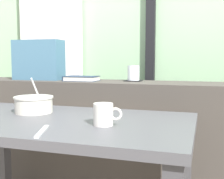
{
  "coord_description": "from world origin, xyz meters",
  "views": [
    {
      "loc": [
        0.49,
        -1.19,
        0.98
      ],
      "look_at": [
        0.01,
        0.36,
        0.81
      ],
      "focal_mm": 47.86,
      "sensor_mm": 36.0,
      "label": 1
    }
  ],
  "objects_px": {
    "fork_utensil": "(42,131)",
    "ceramic_mug": "(104,114)",
    "coaster_square": "(133,81)",
    "soup_bowl": "(34,104)",
    "juice_glass": "(133,74)",
    "throw_pillow": "(39,60)",
    "breakfast_table": "(60,147)",
    "closed_book": "(81,79)"
  },
  "relations": [
    {
      "from": "juice_glass",
      "to": "throw_pillow",
      "type": "relative_size",
      "value": 0.29
    },
    {
      "from": "soup_bowl",
      "to": "juice_glass",
      "type": "bearing_deg",
      "value": 59.18
    },
    {
      "from": "coaster_square",
      "to": "soup_bowl",
      "type": "relative_size",
      "value": 0.54
    },
    {
      "from": "closed_book",
      "to": "fork_utensil",
      "type": "bearing_deg",
      "value": -76.11
    },
    {
      "from": "breakfast_table",
      "to": "juice_glass",
      "type": "xyz_separation_m",
      "value": [
        0.16,
        0.68,
        0.28
      ]
    },
    {
      "from": "coaster_square",
      "to": "closed_book",
      "type": "bearing_deg",
      "value": -165.2
    },
    {
      "from": "soup_bowl",
      "to": "coaster_square",
      "type": "bearing_deg",
      "value": 59.18
    },
    {
      "from": "throw_pillow",
      "to": "coaster_square",
      "type": "bearing_deg",
      "value": 5.41
    },
    {
      "from": "coaster_square",
      "to": "ceramic_mug",
      "type": "distance_m",
      "value": 0.75
    },
    {
      "from": "juice_glass",
      "to": "closed_book",
      "type": "height_order",
      "value": "juice_glass"
    },
    {
      "from": "soup_bowl",
      "to": "ceramic_mug",
      "type": "relative_size",
      "value": 1.63
    },
    {
      "from": "breakfast_table",
      "to": "throw_pillow",
      "type": "height_order",
      "value": "throw_pillow"
    },
    {
      "from": "breakfast_table",
      "to": "juice_glass",
      "type": "distance_m",
      "value": 0.75
    },
    {
      "from": "breakfast_table",
      "to": "fork_utensil",
      "type": "distance_m",
      "value": 0.26
    },
    {
      "from": "breakfast_table",
      "to": "closed_book",
      "type": "height_order",
      "value": "closed_book"
    },
    {
      "from": "coaster_square",
      "to": "juice_glass",
      "type": "relative_size",
      "value": 1.09
    },
    {
      "from": "breakfast_table",
      "to": "ceramic_mug",
      "type": "xyz_separation_m",
      "value": [
        0.22,
        -0.06,
        0.16
      ]
    },
    {
      "from": "breakfast_table",
      "to": "soup_bowl",
      "type": "height_order",
      "value": "soup_bowl"
    },
    {
      "from": "coaster_square",
      "to": "soup_bowl",
      "type": "bearing_deg",
      "value": -120.82
    },
    {
      "from": "juice_glass",
      "to": "fork_utensil",
      "type": "relative_size",
      "value": 0.54
    },
    {
      "from": "soup_bowl",
      "to": "closed_book",
      "type": "bearing_deg",
      "value": 86.43
    },
    {
      "from": "throw_pillow",
      "to": "soup_bowl",
      "type": "relative_size",
      "value": 1.74
    },
    {
      "from": "breakfast_table",
      "to": "ceramic_mug",
      "type": "relative_size",
      "value": 9.8
    },
    {
      "from": "throw_pillow",
      "to": "ceramic_mug",
      "type": "height_order",
      "value": "throw_pillow"
    },
    {
      "from": "fork_utensil",
      "to": "ceramic_mug",
      "type": "bearing_deg",
      "value": 25.54
    },
    {
      "from": "breakfast_table",
      "to": "soup_bowl",
      "type": "xyz_separation_m",
      "value": [
        -0.19,
        0.1,
        0.16
      ]
    },
    {
      "from": "closed_book",
      "to": "fork_utensil",
      "type": "relative_size",
      "value": 1.2
    },
    {
      "from": "breakfast_table",
      "to": "closed_book",
      "type": "distance_m",
      "value": 0.67
    },
    {
      "from": "ceramic_mug",
      "to": "juice_glass",
      "type": "bearing_deg",
      "value": 94.6
    },
    {
      "from": "coaster_square",
      "to": "juice_glass",
      "type": "bearing_deg",
      "value": 0.0
    },
    {
      "from": "throw_pillow",
      "to": "breakfast_table",
      "type": "bearing_deg",
      "value": -52.89
    },
    {
      "from": "soup_bowl",
      "to": "ceramic_mug",
      "type": "bearing_deg",
      "value": -21.5
    },
    {
      "from": "closed_book",
      "to": "throw_pillow",
      "type": "distance_m",
      "value": 0.33
    },
    {
      "from": "coaster_square",
      "to": "ceramic_mug",
      "type": "bearing_deg",
      "value": -85.4
    },
    {
      "from": "breakfast_table",
      "to": "juice_glass",
      "type": "bearing_deg",
      "value": 76.97
    },
    {
      "from": "breakfast_table",
      "to": "fork_utensil",
      "type": "bearing_deg",
      "value": -78.44
    },
    {
      "from": "soup_bowl",
      "to": "fork_utensil",
      "type": "distance_m",
      "value": 0.4
    },
    {
      "from": "fork_utensil",
      "to": "ceramic_mug",
      "type": "xyz_separation_m",
      "value": [
        0.17,
        0.16,
        0.04
      ]
    },
    {
      "from": "closed_book",
      "to": "breakfast_table",
      "type": "bearing_deg",
      "value": -75.25
    },
    {
      "from": "closed_book",
      "to": "fork_utensil",
      "type": "height_order",
      "value": "closed_book"
    },
    {
      "from": "juice_glass",
      "to": "throw_pillow",
      "type": "height_order",
      "value": "throw_pillow"
    },
    {
      "from": "throw_pillow",
      "to": "soup_bowl",
      "type": "height_order",
      "value": "throw_pillow"
    }
  ]
}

